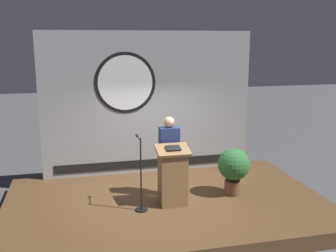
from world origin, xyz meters
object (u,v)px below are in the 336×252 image
podium (173,176)px  microphone_stand (141,184)px  potted_plant (234,167)px  speaker_person (169,156)px

podium → microphone_stand: size_ratio=0.84×
potted_plant → podium: bearing=-171.3°
podium → speaker_person: (0.04, 0.48, 0.27)m
speaker_person → potted_plant: 1.36m
speaker_person → microphone_stand: bearing=-140.3°
speaker_person → microphone_stand: speaker_person is taller
potted_plant → microphone_stand: bearing=-171.4°
microphone_stand → podium: bearing=8.2°
podium → microphone_stand: bearing=-171.8°
podium → microphone_stand: microphone_stand is taller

